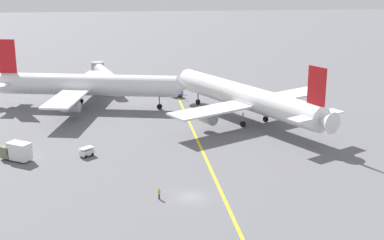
% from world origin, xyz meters
% --- Properties ---
extents(ground_plane, '(600.00, 600.00, 0.00)m').
position_xyz_m(ground_plane, '(0.00, 0.00, 0.00)').
color(ground_plane, slate).
extents(taxiway_stripe, '(5.29, 119.92, 0.01)m').
position_xyz_m(taxiway_stripe, '(4.61, 10.00, 0.00)').
color(taxiway_stripe, yellow).
rests_on(taxiway_stripe, ground).
extents(airliner_at_gate_left, '(49.23, 40.57, 16.67)m').
position_xyz_m(airliner_at_gate_left, '(-20.60, 56.03, 5.63)').
color(airliner_at_gate_left, silver).
rests_on(airliner_at_gate_left, ground).
extents(airliner_being_pushed, '(39.14, 46.06, 15.87)m').
position_xyz_m(airliner_being_pushed, '(16.32, 40.14, 5.55)').
color(airliner_being_pushed, white).
rests_on(airliner_being_pushed, ground).
extents(pushback_tug, '(6.19, 8.96, 3.04)m').
position_xyz_m(pushback_tug, '(1.02, 66.24, 1.30)').
color(pushback_tug, '#2D4C8C').
rests_on(pushback_tug, ground).
extents(gse_baggage_cart_trailing, '(3.07, 3.01, 1.71)m').
position_xyz_m(gse_baggage_cart_trailing, '(-17.83, 20.29, 0.86)').
color(gse_baggage_cart_trailing, silver).
rests_on(gse_baggage_cart_trailing, ground).
extents(gse_catering_truck_tall, '(6.22, 5.14, 3.50)m').
position_xyz_m(gse_catering_truck_tall, '(-30.48, 19.36, 1.76)').
color(gse_catering_truck_tall, '#666B4C').
rests_on(gse_catering_truck_tall, ground).
extents(ground_crew_wing_walker_right, '(0.49, 0.36, 1.70)m').
position_xyz_m(ground_crew_wing_walker_right, '(-5.02, -0.30, 0.89)').
color(ground_crew_wing_walker_right, '#2D3351').
rests_on(ground_crew_wing_walker_right, ground).
extents(jet_bridge, '(9.24, 22.60, 5.91)m').
position_xyz_m(jet_bridge, '(-17.52, 77.50, 4.13)').
color(jet_bridge, '#B7B7BC').
rests_on(jet_bridge, ground).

